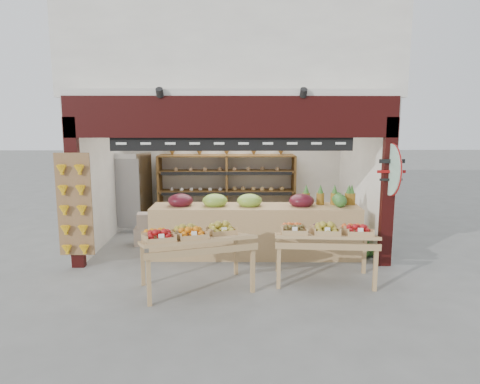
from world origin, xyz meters
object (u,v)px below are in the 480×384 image
Objects in this scene: display_table_left at (188,238)px; mid_counter at (254,229)px; refrigerator at (132,191)px; back_shelving at (227,177)px; display_table_right at (324,233)px; cardboard_stack at (157,232)px; watermelon_pile at (358,245)px.

mid_counter is at bearing 56.21° from display_table_left.
back_shelving is at bearing 24.06° from refrigerator.
back_shelving is 0.84× the size of mid_counter.
display_table_right is at bearing 8.46° from display_table_left.
cardboard_stack is (-1.45, -1.56, -0.99)m from back_shelving.
display_table_right is at bearing -66.40° from back_shelving.
watermelon_pile is (3.12, 1.68, -0.64)m from display_table_left.
refrigerator is 5.18m from display_table_right.
back_shelving is 3.31× the size of cardboard_stack.
back_shelving is at bearing 103.17° from mid_counter.
display_table_left reaches higher than display_table_right.
mid_counter is at bearing -22.58° from cardboard_stack.
refrigerator is 0.99× the size of display_table_left.
refrigerator is at bearing 143.33° from mid_counter.
watermelon_pile is at bearing -42.28° from back_shelving.
back_shelving is at bearing 113.60° from display_table_right.
display_table_right is 2.66× the size of watermelon_pile.
cardboard_stack is 2.70m from display_table_left.
display_table_left is 1.13× the size of display_table_right.
cardboard_stack is at bearing -132.86° from back_shelving.
refrigerator reaches higher than watermelon_pile.
back_shelving is 4.09m from display_table_left.
mid_counter is 1.71m from display_table_right.
refrigerator is at bearing 122.68° from cardboard_stack.
back_shelving is 2.31m from refrigerator.
display_table_right reaches higher than watermelon_pile.
display_table_left is (-1.09, -1.64, 0.29)m from mid_counter.
display_table_right is (3.89, -3.42, -0.13)m from refrigerator.
display_table_left is 2.18m from display_table_right.
display_table_left reaches higher than cardboard_stack.
watermelon_pile is (4.04, -0.79, -0.07)m from cardboard_stack.
display_table_left is at bearing -48.58° from refrigerator.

